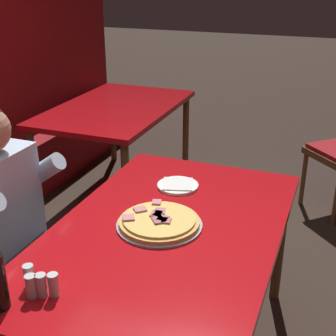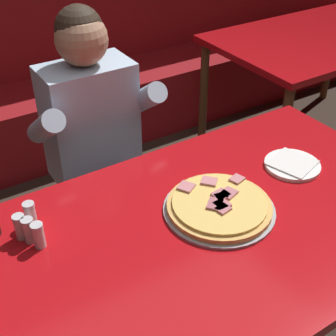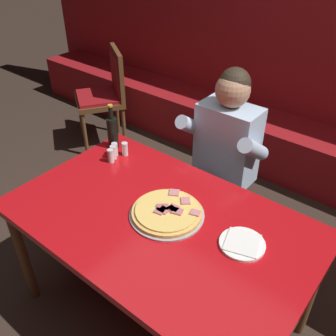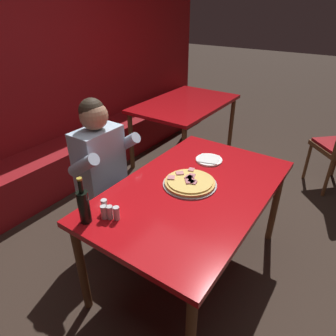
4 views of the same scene
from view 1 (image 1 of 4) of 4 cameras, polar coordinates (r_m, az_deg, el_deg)
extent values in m
cylinder|color=brown|center=(2.73, 13.44, -9.05)|extent=(0.06, 0.06, 0.72)
cylinder|color=brown|center=(2.91, -2.74, -6.16)|extent=(0.06, 0.06, 0.72)
cube|color=#B20F14|center=(2.02, -0.20, -7.95)|extent=(1.52, 0.94, 0.04)
cylinder|color=#9E9EA3|center=(2.04, -1.07, -6.93)|extent=(0.37, 0.37, 0.01)
cylinder|color=#DBA856|center=(2.03, -1.07, -6.59)|extent=(0.35, 0.35, 0.02)
cylinder|color=#E5BC5B|center=(2.02, -1.07, -6.24)|extent=(0.31, 0.31, 0.01)
cube|color=#B76670|center=(2.01, -0.63, -6.18)|extent=(0.05, 0.05, 0.01)
cube|color=#C6757A|center=(2.08, -3.41, -5.05)|extent=(0.07, 0.07, 0.01)
cube|color=#C6757A|center=(2.02, -4.83, -6.04)|extent=(0.07, 0.07, 0.01)
cube|color=#B76670|center=(2.06, -0.97, -5.30)|extent=(0.07, 0.06, 0.01)
cube|color=#B76670|center=(2.04, -1.45, -5.60)|extent=(0.06, 0.05, 0.01)
cube|color=#A85B66|center=(2.00, -1.18, -6.35)|extent=(0.08, 0.07, 0.01)
cube|color=#A85B66|center=(2.04, -1.29, -5.71)|extent=(0.05, 0.04, 0.01)
cube|color=#B76670|center=(1.99, -0.31, -6.48)|extent=(0.05, 0.05, 0.01)
cube|color=#C6757A|center=(2.14, -1.39, -4.18)|extent=(0.06, 0.05, 0.01)
cylinder|color=white|center=(2.38, 1.20, -2.17)|extent=(0.21, 0.21, 0.01)
cube|color=white|center=(2.37, 1.21, -1.95)|extent=(0.19, 0.19, 0.01)
cylinder|color=silver|center=(1.74, -16.55, -12.70)|extent=(0.04, 0.04, 0.07)
cylinder|color=#28231E|center=(1.75, -16.50, -13.08)|extent=(0.03, 0.03, 0.04)
cylinder|color=silver|center=(1.72, -16.72, -11.53)|extent=(0.04, 0.04, 0.01)
cylinder|color=silver|center=(1.69, -15.16, -13.83)|extent=(0.04, 0.04, 0.07)
cylinder|color=#516B33|center=(1.69, -15.10, -14.22)|extent=(0.03, 0.03, 0.04)
cylinder|color=silver|center=(1.66, -15.31, -12.65)|extent=(0.04, 0.04, 0.01)
cylinder|color=silver|center=(1.68, -13.75, -13.87)|extent=(0.04, 0.04, 0.07)
cylinder|color=silver|center=(1.69, -13.70, -14.26)|extent=(0.03, 0.03, 0.04)
cylinder|color=silver|center=(1.65, -13.90, -12.68)|extent=(0.04, 0.04, 0.01)
cylinder|color=silver|center=(1.69, -16.32, -13.87)|extent=(0.04, 0.04, 0.07)
cylinder|color=#B23323|center=(1.70, -16.26, -14.26)|extent=(0.03, 0.03, 0.04)
cylinder|color=silver|center=(1.67, -16.49, -12.69)|extent=(0.04, 0.04, 0.01)
ellipsoid|color=black|center=(2.63, -10.91, -18.86)|extent=(0.11, 0.24, 0.09)
cylinder|color=#282833|center=(2.39, -13.86, -18.43)|extent=(0.11, 0.11, 0.43)
cylinder|color=#282833|center=(2.51, -11.24, -15.73)|extent=(0.11, 0.11, 0.43)
cube|color=#282833|center=(2.33, -15.22, -11.06)|extent=(0.34, 0.40, 0.12)
cylinder|color=silver|center=(2.38, -15.43, -0.65)|extent=(0.09, 0.30, 0.25)
cylinder|color=brown|center=(3.92, 16.18, -1.26)|extent=(0.04, 0.04, 0.44)
cylinder|color=brown|center=(3.66, 19.85, -3.53)|extent=(0.04, 0.04, 0.44)
cylinder|color=brown|center=(3.25, -5.13, -2.83)|extent=(0.06, 0.06, 0.72)
cylinder|color=brown|center=(4.34, 2.17, 4.10)|extent=(0.06, 0.06, 0.72)
cylinder|color=brown|center=(3.63, -15.98, -0.82)|extent=(0.06, 0.06, 0.72)
cylinder|color=brown|center=(4.62, -6.79, 5.20)|extent=(0.06, 0.06, 0.72)
cube|color=#B20F14|center=(3.81, -6.35, 7.24)|extent=(1.39, 0.88, 0.04)
camera|label=2|loc=(0.88, 39.68, 16.56)|focal=50.00mm
camera|label=3|loc=(2.55, 33.80, 24.84)|focal=40.00mm
camera|label=4|loc=(0.24, 92.64, 21.11)|focal=32.00mm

